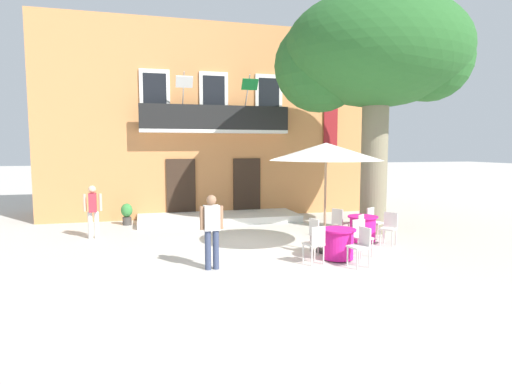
{
  "coord_description": "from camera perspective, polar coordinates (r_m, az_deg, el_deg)",
  "views": [
    {
      "loc": [
        -2.99,
        -11.59,
        2.72
      ],
      "look_at": [
        0.57,
        1.7,
        1.3
      ],
      "focal_mm": 30.11,
      "sensor_mm": 36.0,
      "label": 1
    }
  ],
  "objects": [
    {
      "name": "plane_tree",
      "position": [
        14.44,
        15.37,
        17.01
      ],
      "size": [
        5.94,
        5.22,
        7.47
      ],
      "color": "#7F755B",
      "rests_on": "ground"
    },
    {
      "name": "cafe_chair_middle_1",
      "position": [
        12.63,
        17.29,
        -4.37
      ],
      "size": [
        0.56,
        0.56,
        0.91
      ],
      "color": "silver",
      "rests_on": "ground"
    },
    {
      "name": "pedestrian_mid_plaza",
      "position": [
        9.63,
        -5.91,
        -4.71
      ],
      "size": [
        0.53,
        0.24,
        1.68
      ],
      "color": "#384260",
      "rests_on": "ground"
    },
    {
      "name": "building_facade",
      "position": [
        18.81,
        -6.63,
        8.99
      ],
      "size": [
        13.0,
        5.09,
        7.5
      ],
      "color": "#CC844C",
      "rests_on": "ground"
    },
    {
      "name": "cafe_chair_near_tree_2",
      "position": [
        11.23,
        8.16,
        -5.42
      ],
      "size": [
        0.48,
        0.48,
        0.91
      ],
      "color": "silver",
      "rests_on": "ground"
    },
    {
      "name": "cafe_chair_middle_3",
      "position": [
        13.14,
        11.0,
        -3.82
      ],
      "size": [
        0.55,
        0.55,
        0.91
      ],
      "color": "silver",
      "rests_on": "ground"
    },
    {
      "name": "cafe_chair_middle_0",
      "position": [
        12.08,
        13.28,
        -4.72
      ],
      "size": [
        0.57,
        0.57,
        0.91
      ],
      "color": "silver",
      "rests_on": "ground"
    },
    {
      "name": "cafe_chair_near_tree_0",
      "position": [
        10.16,
        13.79,
        -6.73
      ],
      "size": [
        0.47,
        0.47,
        0.91
      ],
      "color": "silver",
      "rests_on": "ground"
    },
    {
      "name": "entrance_step_platform",
      "position": [
        16.02,
        -4.89,
        -3.45
      ],
      "size": [
        5.88,
        2.05,
        0.25
      ],
      "primitive_type": "cube",
      "color": "silver",
      "rests_on": "ground"
    },
    {
      "name": "cafe_table_near_tree",
      "position": [
        10.72,
        10.86,
        -6.76
      ],
      "size": [
        0.86,
        0.86,
        0.76
      ],
      "color": "#DB1984",
      "rests_on": "ground"
    },
    {
      "name": "cafe_chair_near_tree_1",
      "position": [
        11.2,
        13.77,
        -5.56
      ],
      "size": [
        0.46,
        0.46,
        0.91
      ],
      "color": "silver",
      "rests_on": "ground"
    },
    {
      "name": "cafe_chair_middle_2",
      "position": [
        13.49,
        15.32,
        -3.67
      ],
      "size": [
        0.55,
        0.55,
        0.91
      ],
      "color": "silver",
      "rests_on": "ground"
    },
    {
      "name": "cafe_table_middle",
      "position": [
        12.83,
        13.97,
        -4.74
      ],
      "size": [
        0.86,
        0.86,
        0.76
      ],
      "color": "#DB1984",
      "rests_on": "ground"
    },
    {
      "name": "pedestrian_near_entrance",
      "position": [
        13.76,
        -20.86,
        -2.09
      ],
      "size": [
        0.53,
        0.35,
        1.6
      ],
      "color": "silver",
      "rests_on": "ground"
    },
    {
      "name": "ground_planter_left",
      "position": [
        15.83,
        -16.79,
        -2.69
      ],
      "size": [
        0.4,
        0.4,
        0.77
      ],
      "color": "#47423D",
      "rests_on": "ground"
    },
    {
      "name": "ground_plane",
      "position": [
        12.28,
        -0.53,
        -6.91
      ],
      "size": [
        120.0,
        120.0,
        0.0
      ],
      "primitive_type": "plane",
      "color": "beige"
    },
    {
      "name": "cafe_umbrella",
      "position": [
        11.15,
        9.27,
        5.26
      ],
      "size": [
        2.9,
        2.9,
        2.85
      ],
      "color": "#997A56",
      "rests_on": "ground"
    },
    {
      "name": "cafe_chair_near_tree_3",
      "position": [
        10.17,
        7.9,
        -6.6
      ],
      "size": [
        0.49,
        0.49,
        0.91
      ],
      "color": "silver",
      "rests_on": "ground"
    }
  ]
}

